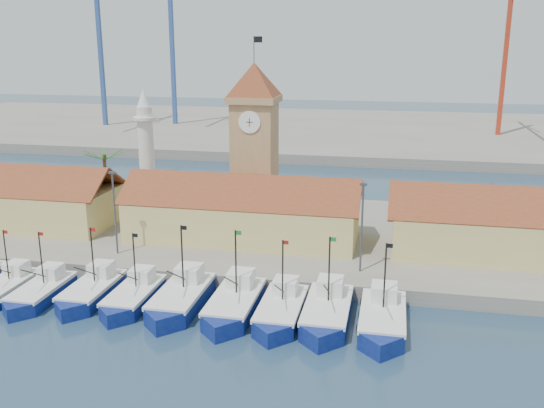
# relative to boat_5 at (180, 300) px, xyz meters

# --- Properties ---
(ground) EXTENTS (400.00, 400.00, 0.00)m
(ground) POSITION_rel_boat_5_xyz_m (1.73, -3.22, -0.84)
(ground) COLOR #1C374C
(ground) RESTS_ON ground
(quay) EXTENTS (140.00, 32.00, 1.50)m
(quay) POSITION_rel_boat_5_xyz_m (1.73, 20.78, -0.09)
(quay) COLOR gray
(quay) RESTS_ON ground
(terminal) EXTENTS (240.00, 80.00, 2.00)m
(terminal) POSITION_rel_boat_5_xyz_m (1.73, 106.78, 0.16)
(terminal) COLOR gray
(terminal) RESTS_ON ground
(boat_1) EXTENTS (3.27, 8.95, 6.77)m
(boat_1) POSITION_rel_boat_5_xyz_m (-17.45, -0.76, -0.14)
(boat_1) COLOR navy
(boat_1) RESTS_ON ground
(boat_2) EXTENTS (3.35, 9.18, 6.95)m
(boat_2) POSITION_rel_boat_5_xyz_m (-13.54, -1.08, -0.12)
(boat_2) COLOR navy
(boat_2) RESTS_ON ground
(boat_3) EXTENTS (3.52, 9.66, 7.31)m
(boat_3) POSITION_rel_boat_5_xyz_m (-8.91, 0.06, -0.08)
(boat_3) COLOR navy
(boat_3) RESTS_ON ground
(boat_4) EXTENTS (3.45, 9.44, 7.14)m
(boat_4) POSITION_rel_boat_5_xyz_m (-4.54, -0.26, -0.10)
(boat_4) COLOR navy
(boat_4) RESTS_ON ground
(boat_5) EXTENTS (3.91, 10.72, 8.11)m
(boat_5) POSITION_rel_boat_5_xyz_m (0.00, 0.00, 0.00)
(boat_5) COLOR navy
(boat_5) RESTS_ON ground
(boat_6) EXTENTS (3.88, 10.64, 8.05)m
(boat_6) POSITION_rel_boat_5_xyz_m (5.12, -0.22, -0.01)
(boat_6) COLOR navy
(boat_6) RESTS_ON ground
(boat_7) EXTENTS (3.64, 9.96, 7.54)m
(boat_7) POSITION_rel_boat_5_xyz_m (9.45, -0.56, -0.06)
(boat_7) COLOR navy
(boat_7) RESTS_ON ground
(boat_8) EXTENTS (3.87, 10.59, 8.01)m
(boat_8) POSITION_rel_boat_5_xyz_m (13.47, -0.24, -0.01)
(boat_8) COLOR navy
(boat_8) RESTS_ON ground
(boat_9) EXTENTS (3.81, 10.43, 7.89)m
(boat_9) POSITION_rel_boat_5_xyz_m (18.24, -0.61, -0.02)
(boat_9) COLOR navy
(boat_9) RESTS_ON ground
(hall_center) EXTENTS (27.04, 10.13, 7.61)m
(hall_center) POSITION_rel_boat_5_xyz_m (1.73, 16.78, 3.15)
(hall_center) COLOR #DCC679
(hall_center) RESTS_ON quay
(hall_right) EXTENTS (31.20, 10.13, 7.61)m
(hall_right) POSITION_rel_boat_5_xyz_m (33.73, 16.78, 3.15)
(hall_right) COLOR #DCC679
(hall_right) RESTS_ON quay
(clock_tower) EXTENTS (5.80, 5.80, 22.70)m
(clock_tower) POSITION_rel_boat_5_xyz_m (1.73, 22.77, 11.12)
(clock_tower) COLOR tan
(clock_tower) RESTS_ON quay
(minaret) EXTENTS (3.00, 3.00, 16.30)m
(minaret) POSITION_rel_boat_5_xyz_m (-13.27, 24.78, 8.89)
(minaret) COLOR silver
(minaret) RESTS_ON quay
(palm_tree) EXTENTS (5.60, 5.03, 8.39)m
(palm_tree) POSITION_rel_boat_5_xyz_m (-18.27, 22.78, 5.41)
(palm_tree) COLOR brown
(palm_tree) RESTS_ON quay
(lamp_posts) EXTENTS (80.70, 0.25, 9.03)m
(lamp_posts) POSITION_rel_boat_5_xyz_m (2.23, 8.78, 5.64)
(lamp_posts) COLOR #3F3F44
(lamp_posts) RESTS_ON quay
(crane_blue_far) EXTENTS (1.00, 37.42, 43.40)m
(crane_blue_far) POSITION_rel_boat_5_xyz_m (-56.46, 96.69, 25.63)
(crane_blue_far) COLOR #304F93
(crane_blue_far) RESTS_ON terminal
(crane_blue_near) EXTENTS (1.00, 31.22, 43.71)m
(crane_blue_near) POSITION_rel_boat_5_xyz_m (-39.35, 103.61, 25.29)
(crane_blue_near) COLOR #304F93
(crane_blue_near) RESTS_ON terminal
(crane_red_right) EXTENTS (1.00, 34.15, 40.05)m
(crane_red_right) POSITION_rel_boat_5_xyz_m (42.10, 100.09, 23.51)
(crane_red_right) COLOR #B2311B
(crane_red_right) RESTS_ON terminal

